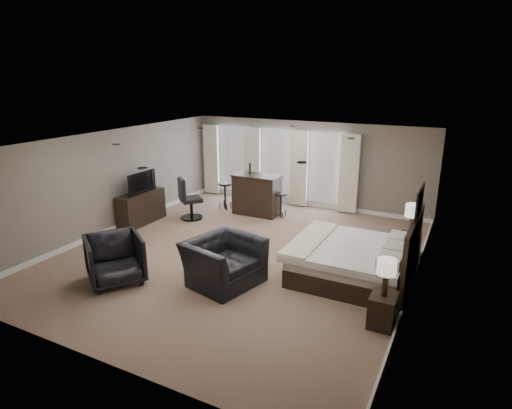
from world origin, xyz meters
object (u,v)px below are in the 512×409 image
at_px(bed, 353,245).
at_px(bar_counter, 257,194).
at_px(dresser, 141,208).
at_px(lamp_far, 412,220).
at_px(tv, 140,190).
at_px(armchair_near, 224,254).
at_px(bar_stool_left, 225,196).
at_px(desk_chair, 191,198).
at_px(nightstand_near, 383,310).
at_px(lamp_near, 386,278).
at_px(bar_stool_right, 281,205).
at_px(armchair_far, 115,257).
at_px(nightstand_far, 409,247).

xyz_separation_m(bed, bar_counter, (-3.56, 2.80, -0.13)).
bearing_deg(bar_counter, dresser, -139.27).
xyz_separation_m(lamp_far, dresser, (-6.92, -0.78, -0.50)).
distance_m(tv, armchair_near, 4.35).
relative_size(dresser, bar_stool_left, 1.83).
xyz_separation_m(bar_counter, desk_chair, (-1.45, -1.22, 0.01)).
relative_size(tv, bar_stool_left, 1.25).
bearing_deg(armchair_near, nightstand_near, -78.01).
height_order(nightstand_near, lamp_near, lamp_near).
distance_m(lamp_far, bar_stool_right, 4.01).
bearing_deg(armchair_far, bar_counter, 29.24).
bearing_deg(bar_counter, tv, -139.27).
bearing_deg(dresser, armchair_far, -56.73).
distance_m(dresser, armchair_near, 4.34).
distance_m(lamp_far, dresser, 6.98).
bearing_deg(armchair_far, armchair_near, -28.77).
height_order(armchair_near, bar_stool_left, armchair_near).
distance_m(armchair_far, bar_counter, 5.09).
relative_size(nightstand_far, armchair_far, 0.56).
distance_m(armchair_near, armchair_far, 2.14).
bearing_deg(nightstand_near, bar_stool_left, 142.43).
relative_size(armchair_near, bar_stool_right, 1.95).
bearing_deg(nightstand_near, lamp_far, 90.00).
relative_size(lamp_far, bar_stool_left, 0.85).
height_order(dresser, bar_stool_right, dresser).
height_order(nightstand_near, dresser, dresser).
bearing_deg(bar_counter, armchair_far, -96.16).
height_order(bed, desk_chair, bed).
bearing_deg(desk_chair, dresser, 80.13).
xyz_separation_m(bed, tv, (-6.03, 0.67, 0.21)).
height_order(dresser, armchair_near, armchair_near).
distance_m(nightstand_near, desk_chair, 6.64).
height_order(nightstand_near, armchair_far, armchair_far).
bearing_deg(bed, lamp_far, 58.46).
height_order(nightstand_near, nightstand_far, nightstand_far).
height_order(nightstand_near, armchair_near, armchair_near).
xyz_separation_m(armchair_near, bar_counter, (-1.38, 4.13, -0.01)).
relative_size(nightstand_far, lamp_near, 0.93).
distance_m(bed, armchair_near, 2.56).
distance_m(armchair_far, desk_chair, 3.95).
relative_size(nightstand_far, bar_stool_left, 0.72).
height_order(bed, lamp_near, bed).
bearing_deg(dresser, tv, 90.00).
bearing_deg(bar_counter, nightstand_far, -16.84).
distance_m(nightstand_near, bar_counter, 6.16).
relative_size(lamp_far, armchair_near, 0.50).
height_order(lamp_near, tv, lamp_near).
distance_m(bed, dresser, 6.07).
relative_size(dresser, bar_counter, 1.10).
bearing_deg(bed, armchair_far, -151.15).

